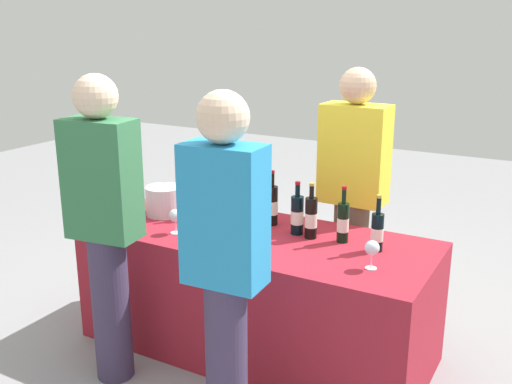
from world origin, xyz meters
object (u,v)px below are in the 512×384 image
object	(u,v)px
wine_bottle_4	(297,215)
wine_bottle_0	(182,190)
wine_bottle_2	(254,205)
guest_0	(105,220)
wine_bottle_3	(273,205)
wine_glass_0	(175,216)
wine_bottle_6	(343,222)
wine_glass_1	(228,226)
wine_glass_2	(372,249)
guest_1	(225,261)
menu_board	(225,202)
wine_bottle_7	(377,231)
server_pouring	(353,190)
wine_bottle_5	(311,217)
ice_bucket	(164,201)
wine_bottle_1	(198,202)

from	to	relation	value
wine_bottle_4	wine_bottle_0	bearing A→B (deg)	173.67
wine_bottle_2	guest_0	world-z (taller)	guest_0
wine_bottle_3	wine_glass_0	size ratio (longest dim) A/B	2.30
wine_bottle_6	guest_0	xyz separation A→B (m)	(-1.01, -0.77, 0.07)
guest_0	wine_glass_1	bearing A→B (deg)	37.51
wine_bottle_6	guest_0	distance (m)	1.27
wine_glass_2	guest_1	xyz separation A→B (m)	(-0.44, -0.64, 0.08)
guest_1	menu_board	xyz separation A→B (m)	(-1.21, 1.92, -0.44)
guest_1	menu_board	size ratio (longest dim) A/B	1.74
wine_bottle_2	wine_bottle_7	world-z (taller)	wine_bottle_2
wine_bottle_2	server_pouring	xyz separation A→B (m)	(0.44, 0.45, 0.04)
wine_bottle_0	menu_board	bearing A→B (deg)	105.37
wine_bottle_3	wine_bottle_5	xyz separation A→B (m)	(0.29, -0.09, -0.00)
wine_bottle_7	guest_0	size ratio (longest dim) A/B	0.19
wine_bottle_3	ice_bucket	size ratio (longest dim) A/B	1.41
ice_bucket	guest_1	xyz separation A→B (m)	(0.97, -0.83, 0.10)
wine_bottle_5	wine_bottle_6	size ratio (longest dim) A/B	1.01
wine_bottle_3	wine_bottle_1	bearing A→B (deg)	-165.27
wine_bottle_4	guest_0	size ratio (longest dim) A/B	0.19
wine_bottle_5	wine_glass_1	size ratio (longest dim) A/B	2.49
server_pouring	wine_bottle_6	bearing A→B (deg)	104.98
wine_bottle_1	wine_glass_1	size ratio (longest dim) A/B	2.29
wine_bottle_7	wine_glass_0	distance (m)	1.13
wine_bottle_3	wine_glass_2	distance (m)	0.80
wine_bottle_2	menu_board	size ratio (longest dim) A/B	0.34
wine_bottle_6	server_pouring	size ratio (longest dim) A/B	0.19
wine_bottle_2	wine_glass_0	bearing A→B (deg)	-131.43
wine_bottle_2	wine_bottle_1	bearing A→B (deg)	-168.65
wine_glass_2	menu_board	distance (m)	2.11
wine_bottle_2	server_pouring	size ratio (longest dim) A/B	0.20
wine_bottle_4	guest_0	distance (m)	1.06
wine_bottle_1	wine_bottle_6	bearing A→B (deg)	3.43
wine_bottle_2	wine_bottle_5	bearing A→B (deg)	-6.75
wine_glass_1	guest_1	xyz separation A→B (m)	(0.37, -0.62, 0.10)
wine_bottle_7	menu_board	world-z (taller)	wine_bottle_7
wine_bottle_7	wine_glass_2	xyz separation A→B (m)	(0.05, -0.24, -0.00)
wine_bottle_2	server_pouring	distance (m)	0.64
wine_bottle_3	wine_glass_0	bearing A→B (deg)	-135.54
wine_bottle_6	server_pouring	bearing A→B (deg)	104.33
wine_bottle_5	wine_bottle_6	xyz separation A→B (m)	(0.18, 0.03, -0.01)
wine_bottle_0	wine_bottle_1	size ratio (longest dim) A/B	1.07
wine_bottle_4	wine_bottle_7	distance (m)	0.48
wine_bottle_3	menu_board	distance (m)	1.36
wine_bottle_0	wine_bottle_2	world-z (taller)	wine_bottle_2
wine_bottle_0	wine_glass_2	world-z (taller)	wine_bottle_0
wine_bottle_3	guest_0	distance (m)	0.99
wine_bottle_7	ice_bucket	world-z (taller)	wine_bottle_7
wine_glass_1	ice_bucket	bearing A→B (deg)	160.77
wine_bottle_0	wine_bottle_6	size ratio (longest dim) A/B	0.99
wine_bottle_2	menu_board	bearing A→B (deg)	130.19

